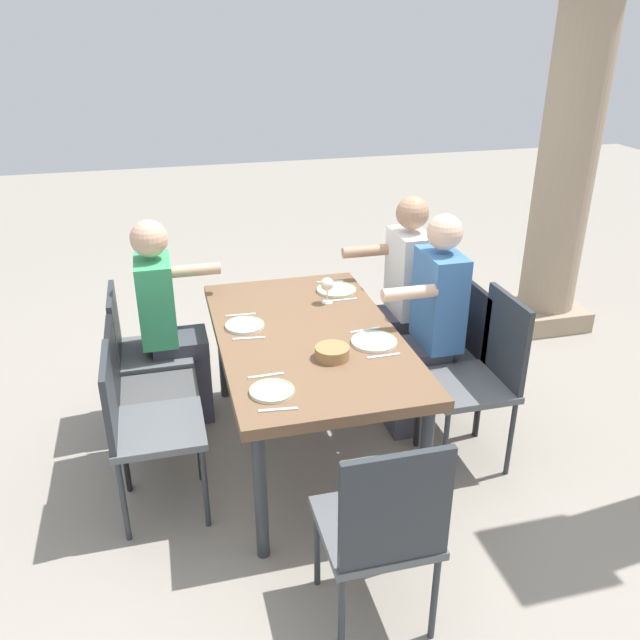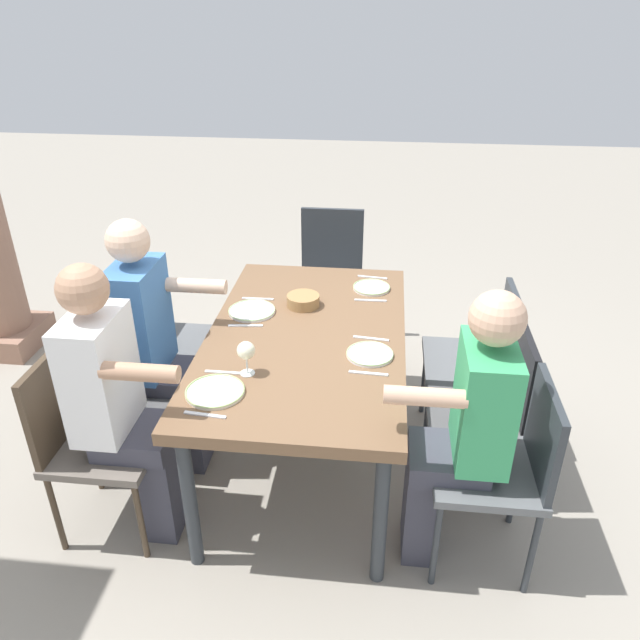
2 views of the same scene
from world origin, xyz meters
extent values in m
plane|color=gray|center=(0.00, 0.00, 0.00)|extent=(16.00, 16.00, 0.00)
cube|color=brown|center=(0.00, 0.00, 0.73)|extent=(1.62, 0.94, 0.06)
cylinder|color=#2D3338|center=(-0.73, 0.39, 0.35)|extent=(0.06, 0.06, 0.70)
cylinder|color=#2D3338|center=(0.73, 0.39, 0.35)|extent=(0.06, 0.06, 0.70)
cylinder|color=#2D3338|center=(-0.73, -0.39, 0.35)|extent=(0.06, 0.06, 0.70)
cylinder|color=#2D3338|center=(0.73, -0.39, 0.35)|extent=(0.06, 0.06, 0.70)
cube|color=#6A6158|center=(-0.54, 0.81, 0.44)|extent=(0.44, 0.44, 0.04)
cube|color=#473828|center=(-0.54, 1.01, 0.66)|extent=(0.42, 0.03, 0.44)
cylinder|color=#473828|center=(-0.73, 0.62, 0.21)|extent=(0.03, 0.03, 0.43)
cylinder|color=#473828|center=(-0.35, 0.62, 0.21)|extent=(0.03, 0.03, 0.43)
cylinder|color=#473828|center=(-0.73, 1.00, 0.21)|extent=(0.03, 0.03, 0.43)
cylinder|color=#473828|center=(-0.35, 1.00, 0.21)|extent=(0.03, 0.03, 0.43)
cube|color=#5B5E61|center=(-0.54, -0.81, 0.47)|extent=(0.44, 0.44, 0.04)
cube|color=#2D3338|center=(-0.54, -1.01, 0.67)|extent=(0.42, 0.03, 0.41)
cylinder|color=#2D3338|center=(-0.35, -0.62, 0.22)|extent=(0.03, 0.03, 0.45)
cylinder|color=#2D3338|center=(-0.73, -0.62, 0.22)|extent=(0.03, 0.03, 0.45)
cylinder|color=#2D3338|center=(-0.35, -1.00, 0.22)|extent=(0.03, 0.03, 0.45)
cylinder|color=#2D3338|center=(-0.73, -1.00, 0.22)|extent=(0.03, 0.03, 0.45)
cube|color=#4F4F50|center=(-0.08, 0.81, 0.46)|extent=(0.44, 0.44, 0.04)
cube|color=black|center=(-0.08, 1.01, 0.68)|extent=(0.42, 0.03, 0.43)
cylinder|color=black|center=(-0.27, 0.62, 0.22)|extent=(0.03, 0.03, 0.45)
cylinder|color=black|center=(0.11, 0.62, 0.22)|extent=(0.03, 0.03, 0.45)
cylinder|color=black|center=(-0.27, 1.00, 0.22)|extent=(0.03, 0.03, 0.45)
cylinder|color=black|center=(0.11, 1.00, 0.22)|extent=(0.03, 0.03, 0.45)
cube|color=#4F4F50|center=(-0.08, -0.81, 0.44)|extent=(0.44, 0.44, 0.04)
cube|color=black|center=(-0.08, -1.01, 0.65)|extent=(0.42, 0.03, 0.41)
cylinder|color=black|center=(0.11, -0.62, 0.21)|extent=(0.03, 0.03, 0.43)
cylinder|color=black|center=(-0.27, -0.62, 0.21)|extent=(0.03, 0.03, 0.43)
cylinder|color=black|center=(0.11, -1.00, 0.21)|extent=(0.03, 0.03, 0.43)
cylinder|color=black|center=(-0.27, -1.00, 0.21)|extent=(0.03, 0.03, 0.43)
cube|color=#5B5E61|center=(0.28, 0.81, 0.48)|extent=(0.44, 0.44, 0.04)
cube|color=#2D3338|center=(0.28, 1.01, 0.73)|extent=(0.42, 0.03, 0.50)
cylinder|color=#2D3338|center=(0.09, 0.62, 0.23)|extent=(0.03, 0.03, 0.46)
cylinder|color=#2D3338|center=(0.47, 0.62, 0.23)|extent=(0.03, 0.03, 0.46)
cylinder|color=#2D3338|center=(0.09, 1.00, 0.23)|extent=(0.03, 0.03, 0.46)
cylinder|color=#2D3338|center=(0.47, 1.00, 0.23)|extent=(0.03, 0.03, 0.46)
cube|color=#5B5E61|center=(0.28, -0.81, 0.48)|extent=(0.44, 0.44, 0.04)
cube|color=#2D3338|center=(0.28, -1.01, 0.68)|extent=(0.42, 0.03, 0.41)
cylinder|color=#2D3338|center=(0.47, -0.62, 0.23)|extent=(0.03, 0.03, 0.46)
cylinder|color=#2D3338|center=(0.09, -0.62, 0.23)|extent=(0.03, 0.03, 0.46)
cylinder|color=#2D3338|center=(0.47, -1.00, 0.23)|extent=(0.03, 0.03, 0.46)
cylinder|color=#2D3338|center=(0.09, -1.00, 0.23)|extent=(0.03, 0.03, 0.46)
cube|color=#5B5E61|center=(1.15, 0.00, 0.45)|extent=(0.44, 0.44, 0.04)
cube|color=#2D3338|center=(1.35, 0.00, 0.70)|extent=(0.03, 0.42, 0.49)
cylinder|color=#2D3338|center=(0.96, 0.19, 0.22)|extent=(0.03, 0.03, 0.43)
cylinder|color=#2D3338|center=(0.96, -0.19, 0.22)|extent=(0.03, 0.03, 0.43)
cylinder|color=#2D3338|center=(1.34, 0.19, 0.22)|extent=(0.03, 0.03, 0.43)
cylinder|color=#2D3338|center=(1.34, -0.19, 0.22)|extent=(0.03, 0.03, 0.43)
cube|color=#3F3F4C|center=(-0.54, 0.58, 0.23)|extent=(0.24, 0.14, 0.46)
cube|color=#3F3F4C|center=(-0.54, 0.67, 0.51)|extent=(0.28, 0.32, 0.10)
cube|color=white|center=(-0.54, 0.78, 0.82)|extent=(0.34, 0.20, 0.53)
sphere|color=tan|center=(-0.54, 0.78, 1.21)|extent=(0.20, 0.20, 0.20)
cylinder|color=tan|center=(-0.68, 0.54, 0.94)|extent=(0.07, 0.30, 0.07)
cube|color=#3F3F4C|center=(-0.54, -0.56, 0.23)|extent=(0.24, 0.14, 0.46)
cube|color=#3F3F4C|center=(-0.54, -0.65, 0.51)|extent=(0.28, 0.32, 0.10)
cube|color=#389E60|center=(-0.54, -0.76, 0.80)|extent=(0.34, 0.20, 0.49)
sphere|color=tan|center=(-0.54, -0.76, 1.17)|extent=(0.21, 0.21, 0.21)
cylinder|color=tan|center=(-0.68, -0.52, 0.91)|extent=(0.07, 0.30, 0.07)
cube|color=#3F3F4C|center=(-0.08, 0.58, 0.23)|extent=(0.24, 0.14, 0.46)
cube|color=#3F3F4C|center=(-0.08, 0.67, 0.51)|extent=(0.28, 0.32, 0.10)
cube|color=#3F72B2|center=(-0.08, 0.78, 0.83)|extent=(0.34, 0.20, 0.55)
sphere|color=beige|center=(-0.08, 0.78, 1.23)|extent=(0.20, 0.20, 0.20)
cylinder|color=beige|center=(0.06, 0.54, 0.96)|extent=(0.07, 0.30, 0.07)
cube|color=tan|center=(-1.22, 2.25, 0.08)|extent=(0.55, 0.55, 0.16)
cylinder|color=tan|center=(-1.22, 2.25, 1.39)|extent=(0.43, 0.43, 2.47)
cylinder|color=silver|center=(-0.53, 0.30, 0.76)|extent=(0.24, 0.24, 0.01)
torus|color=#A0BE77|center=(-0.53, 0.30, 0.77)|extent=(0.24, 0.24, 0.01)
cylinder|color=white|center=(-0.37, 0.20, 0.76)|extent=(0.06, 0.06, 0.00)
cylinder|color=white|center=(-0.37, 0.20, 0.80)|extent=(0.01, 0.01, 0.08)
sphere|color=#F2EFCC|center=(-0.37, 0.20, 0.87)|extent=(0.08, 0.08, 0.08)
cube|color=silver|center=(-0.68, 0.30, 0.76)|extent=(0.03, 0.17, 0.01)
cube|color=silver|center=(-0.38, 0.30, 0.76)|extent=(0.02, 0.17, 0.01)
cylinder|color=white|center=(-0.16, -0.31, 0.76)|extent=(0.21, 0.21, 0.01)
torus|color=#A9CD91|center=(-0.16, -0.31, 0.77)|extent=(0.21, 0.21, 0.01)
cube|color=silver|center=(-0.31, -0.31, 0.76)|extent=(0.03, 0.17, 0.01)
cube|color=silver|center=(-0.01, -0.31, 0.76)|extent=(0.03, 0.17, 0.01)
cylinder|color=white|center=(0.19, 0.31, 0.76)|extent=(0.24, 0.24, 0.01)
torus|color=#A9CD91|center=(0.19, 0.31, 0.77)|extent=(0.24, 0.24, 0.01)
cube|color=silver|center=(0.04, 0.31, 0.76)|extent=(0.03, 0.17, 0.01)
cube|color=silver|center=(0.34, 0.31, 0.76)|extent=(0.02, 0.17, 0.01)
cylinder|color=white|center=(0.54, -0.29, 0.76)|extent=(0.20, 0.20, 0.01)
torus|color=#A4C786|center=(0.54, -0.29, 0.77)|extent=(0.20, 0.20, 0.01)
cube|color=silver|center=(0.39, -0.29, 0.76)|extent=(0.02, 0.17, 0.01)
cube|color=silver|center=(0.69, -0.29, 0.76)|extent=(0.04, 0.17, 0.01)
cylinder|color=#9E7547|center=(0.29, 0.05, 0.79)|extent=(0.17, 0.17, 0.06)
camera|label=1|loc=(3.04, -0.71, 2.30)|focal=36.95mm
camera|label=2|loc=(-2.50, -0.35, 2.19)|focal=34.03mm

